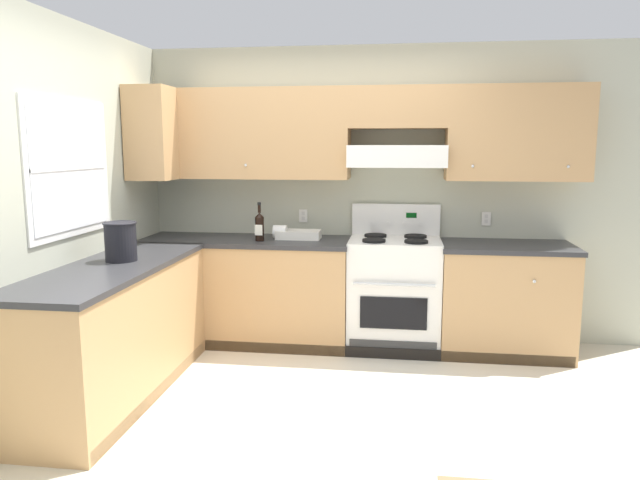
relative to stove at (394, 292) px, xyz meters
name	(u,v)px	position (x,y,z in m)	size (l,w,h in m)	color
ground_plane	(295,405)	(-0.62, -1.25, -0.48)	(7.04, 7.04, 0.00)	beige
wall_back	(371,172)	(-0.22, 0.27, 1.00)	(4.68, 0.57, 2.55)	#B7BAA3
wall_left	(77,197)	(-2.22, -1.03, 0.87)	(0.47, 4.00, 2.55)	#B7BAA3
counter_back_run	(339,294)	(-0.46, -0.01, -0.03)	(3.60, 0.65, 0.91)	tan
counter_left_run	(115,332)	(-1.87, -1.26, -0.03)	(0.63, 1.91, 0.91)	tan
stove	(394,292)	(0.00, 0.00, 0.00)	(0.76, 0.62, 1.20)	white
wine_bottle	(260,226)	(-1.13, -0.11, 0.56)	(0.07, 0.08, 0.33)	black
bowl	(299,236)	(-0.82, 0.05, 0.46)	(0.38, 0.21, 0.07)	white
bucket	(121,241)	(-1.88, -1.09, 0.57)	(0.23, 0.23, 0.27)	black
paper_towel_roll	(280,232)	(-0.98, 0.03, 0.49)	(0.12, 0.12, 0.12)	white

